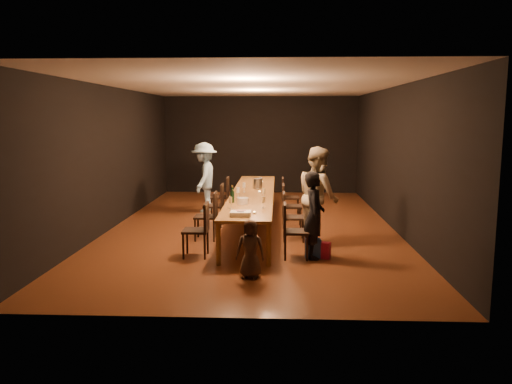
{
  "coord_description": "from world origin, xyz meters",
  "views": [
    {
      "loc": [
        0.54,
        -10.6,
        2.35
      ],
      "look_at": [
        0.14,
        -1.6,
        1.0
      ],
      "focal_mm": 35.0,
      "sensor_mm": 36.0,
      "label": 1
    }
  ],
  "objects_px": {
    "chair_right_3": "(291,197)",
    "woman_birthday": "(314,215)",
    "woman_tan": "(318,196)",
    "child": "(250,249)",
    "chair_right_1": "(294,217)",
    "ice_bucket": "(258,184)",
    "champagne_bottle": "(232,194)",
    "chair_right_0": "(296,231)",
    "table": "(253,195)",
    "chair_right_2": "(292,206)",
    "plate_stack": "(243,201)",
    "birthday_cake": "(241,214)",
    "chair_left_0": "(195,230)",
    "man_blue": "(204,177)",
    "chair_left_1": "(206,216)",
    "chair_left_2": "(214,205)",
    "chair_left_3": "(220,196)"
  },
  "relations": [
    {
      "from": "chair_right_3",
      "to": "chair_left_3",
      "type": "bearing_deg",
      "value": -90.0
    },
    {
      "from": "chair_right_0",
      "to": "woman_tan",
      "type": "relative_size",
      "value": 0.51
    },
    {
      "from": "chair_right_1",
      "to": "child",
      "type": "bearing_deg",
      "value": -17.32
    },
    {
      "from": "child",
      "to": "chair_left_1",
      "type": "bearing_deg",
      "value": 121.32
    },
    {
      "from": "chair_right_1",
      "to": "chair_left_2",
      "type": "height_order",
      "value": "same"
    },
    {
      "from": "chair_left_1",
      "to": "child",
      "type": "xyz_separation_m",
      "value": [
        0.99,
        -2.27,
        -0.03
      ]
    },
    {
      "from": "chair_right_3",
      "to": "plate_stack",
      "type": "relative_size",
      "value": 4.43
    },
    {
      "from": "plate_stack",
      "to": "champagne_bottle",
      "type": "xyz_separation_m",
      "value": [
        -0.21,
        0.15,
        0.11
      ]
    },
    {
      "from": "chair_right_2",
      "to": "woman_tan",
      "type": "relative_size",
      "value": 0.51
    },
    {
      "from": "chair_left_0",
      "to": "ice_bucket",
      "type": "bearing_deg",
      "value": -17.31
    },
    {
      "from": "chair_left_0",
      "to": "birthday_cake",
      "type": "distance_m",
      "value": 0.87
    },
    {
      "from": "chair_right_2",
      "to": "child",
      "type": "xyz_separation_m",
      "value": [
        -0.71,
        -3.47,
        -0.03
      ]
    },
    {
      "from": "champagne_bottle",
      "to": "plate_stack",
      "type": "bearing_deg",
      "value": -36.21
    },
    {
      "from": "chair_left_0",
      "to": "champagne_bottle",
      "type": "bearing_deg",
      "value": -25.76
    },
    {
      "from": "chair_right_1",
      "to": "chair_right_3",
      "type": "height_order",
      "value": "same"
    },
    {
      "from": "woman_tan",
      "to": "child",
      "type": "height_order",
      "value": "woman_tan"
    },
    {
      "from": "table",
      "to": "chair_right_3",
      "type": "relative_size",
      "value": 6.45
    },
    {
      "from": "man_blue",
      "to": "birthday_cake",
      "type": "bearing_deg",
      "value": 19.76
    },
    {
      "from": "plate_stack",
      "to": "champagne_bottle",
      "type": "relative_size",
      "value": 0.63
    },
    {
      "from": "chair_right_3",
      "to": "champagne_bottle",
      "type": "xyz_separation_m",
      "value": [
        -1.17,
        -2.5,
        0.45
      ]
    },
    {
      "from": "woman_birthday",
      "to": "birthday_cake",
      "type": "distance_m",
      "value": 1.24
    },
    {
      "from": "chair_right_3",
      "to": "table",
      "type": "bearing_deg",
      "value": -35.31
    },
    {
      "from": "plate_stack",
      "to": "ice_bucket",
      "type": "distance_m",
      "value": 2.08
    },
    {
      "from": "chair_right_3",
      "to": "woman_birthday",
      "type": "distance_m",
      "value": 3.61
    },
    {
      "from": "chair_right_3",
      "to": "woman_tan",
      "type": "height_order",
      "value": "woman_tan"
    },
    {
      "from": "chair_right_3",
      "to": "woman_birthday",
      "type": "height_order",
      "value": "woman_birthday"
    },
    {
      "from": "ice_bucket",
      "to": "champagne_bottle",
      "type": "bearing_deg",
      "value": -102.07
    },
    {
      "from": "child",
      "to": "birthday_cake",
      "type": "bearing_deg",
      "value": 111.01
    },
    {
      "from": "birthday_cake",
      "to": "ice_bucket",
      "type": "relative_size",
      "value": 1.5
    },
    {
      "from": "chair_left_2",
      "to": "birthday_cake",
      "type": "distance_m",
      "value": 2.72
    },
    {
      "from": "chair_right_3",
      "to": "woman_birthday",
      "type": "relative_size",
      "value": 0.64
    },
    {
      "from": "chair_left_2",
      "to": "chair_right_3",
      "type": "bearing_deg",
      "value": -54.78
    },
    {
      "from": "woman_tan",
      "to": "chair_left_1",
      "type": "bearing_deg",
      "value": 65.21
    },
    {
      "from": "chair_right_1",
      "to": "woman_tan",
      "type": "relative_size",
      "value": 0.51
    },
    {
      "from": "table",
      "to": "woman_tan",
      "type": "distance_m",
      "value": 1.95
    },
    {
      "from": "chair_right_1",
      "to": "woman_tan",
      "type": "bearing_deg",
      "value": 59.8
    },
    {
      "from": "table",
      "to": "ice_bucket",
      "type": "height_order",
      "value": "ice_bucket"
    },
    {
      "from": "woman_birthday",
      "to": "birthday_cake",
      "type": "bearing_deg",
      "value": 100.25
    },
    {
      "from": "chair_left_0",
      "to": "man_blue",
      "type": "relative_size",
      "value": 0.54
    },
    {
      "from": "plate_stack",
      "to": "ice_bucket",
      "type": "height_order",
      "value": "ice_bucket"
    },
    {
      "from": "chair_right_2",
      "to": "plate_stack",
      "type": "relative_size",
      "value": 4.43
    },
    {
      "from": "chair_right_0",
      "to": "plate_stack",
      "type": "height_order",
      "value": "chair_right_0"
    },
    {
      "from": "champagne_bottle",
      "to": "woman_birthday",
      "type": "bearing_deg",
      "value": -36.43
    },
    {
      "from": "table",
      "to": "chair_right_1",
      "type": "bearing_deg",
      "value": -54.69
    },
    {
      "from": "plate_stack",
      "to": "table",
      "type": "bearing_deg",
      "value": 85.7
    },
    {
      "from": "chair_left_1",
      "to": "chair_left_2",
      "type": "relative_size",
      "value": 1.0
    },
    {
      "from": "chair_right_1",
      "to": "ice_bucket",
      "type": "height_order",
      "value": "ice_bucket"
    },
    {
      "from": "table",
      "to": "chair_left_0",
      "type": "relative_size",
      "value": 6.45
    },
    {
      "from": "chair_right_0",
      "to": "chair_right_1",
      "type": "height_order",
      "value": "same"
    },
    {
      "from": "chair_left_0",
      "to": "ice_bucket",
      "type": "height_order",
      "value": "ice_bucket"
    }
  ]
}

